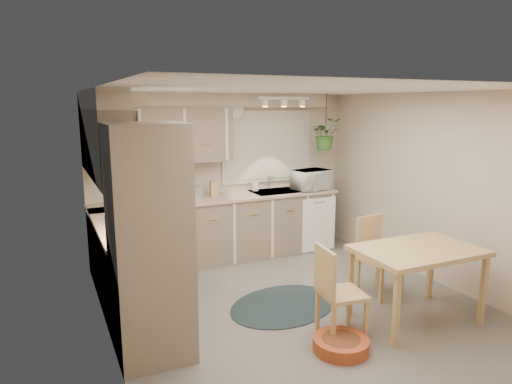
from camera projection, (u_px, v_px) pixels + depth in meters
floor at (293, 304)px, 5.22m from camera, size 4.20×4.20×0.00m
ceiling at (297, 89)px, 4.76m from camera, size 4.20×4.20×0.00m
wall_back at (225, 175)px, 6.85m from camera, size 4.00×0.04×2.40m
wall_front at (448, 261)px, 3.12m from camera, size 4.00×0.04×2.40m
wall_left at (104, 222)px, 4.15m from camera, size 0.04×4.20×2.40m
wall_right at (431, 188)px, 5.82m from camera, size 0.04×4.20×2.40m
base_cab_left at (126, 265)px, 5.20m from camera, size 0.60×1.85×0.90m
base_cab_back at (220, 229)px, 6.64m from camera, size 3.60×0.60×0.90m
counter_left at (125, 225)px, 5.11m from camera, size 0.64×1.89×0.04m
counter_back at (220, 198)px, 6.55m from camera, size 3.64×0.64×0.04m
oven_stack at (150, 244)px, 3.98m from camera, size 0.65×0.65×2.10m
wall_oven_face at (185, 239)px, 4.12m from camera, size 0.02×0.56×0.58m
upper_cab_left at (105, 144)px, 4.99m from camera, size 0.35×2.00×0.75m
upper_cab_back at (160, 136)px, 6.16m from camera, size 2.00×0.35×0.75m
soffit_left at (100, 99)px, 4.89m from camera, size 0.30×2.00×0.20m
soffit_back at (214, 100)px, 6.42m from camera, size 3.60×0.30×0.20m
cooktop at (135, 236)px, 4.60m from camera, size 0.52×0.58×0.02m
range_hood at (131, 192)px, 4.50m from camera, size 0.40×0.60×0.14m
window_blinds at (267, 147)px, 7.04m from camera, size 1.40×0.02×1.00m
window_frame at (267, 147)px, 7.05m from camera, size 1.50×0.02×1.10m
sink at (275, 194)px, 6.93m from camera, size 0.70×0.48×0.10m
dishwasher_front at (319, 225)px, 7.00m from camera, size 0.58×0.02×0.83m
track_light_bar at (284, 98)px, 6.44m from camera, size 0.80×0.04×0.04m
wall_clock at (234, 109)px, 6.70m from camera, size 0.30×0.03×0.30m
dining_table at (416, 284)px, 4.77m from camera, size 1.27×0.86×0.79m
chair_left at (342, 291)px, 4.45m from camera, size 0.48×0.48×0.91m
chair_back at (381, 257)px, 5.41m from camera, size 0.50×0.50×0.93m
braided_rug at (283, 305)px, 5.18m from camera, size 1.57×1.35×0.01m
pet_bed at (341, 344)px, 4.23m from camera, size 0.63×0.63×0.12m
microwave at (311, 178)px, 7.04m from camera, size 0.61×0.42×0.38m
soap_bottle at (255, 188)px, 6.94m from camera, size 0.13×0.21×0.09m
hanging_plant at (325, 137)px, 7.02m from camera, size 0.52×0.56×0.38m
coffee_maker at (164, 190)px, 6.18m from camera, size 0.21×0.24×0.32m
toaster at (191, 193)px, 6.38m from camera, size 0.32×0.23×0.18m
knife_block at (214, 189)px, 6.54m from camera, size 0.11×0.11×0.22m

